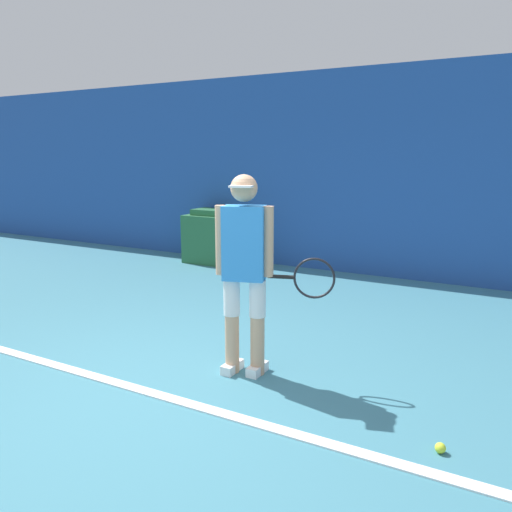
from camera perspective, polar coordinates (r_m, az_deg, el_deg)
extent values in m
plane|color=teal|center=(4.12, -11.02, -15.20)|extent=(24.00, 24.00, 0.00)
cube|color=#234C99|center=(7.89, 11.06, 9.24)|extent=(24.00, 0.10, 3.11)
cube|color=white|center=(4.10, -11.28, -15.26)|extent=(21.60, 0.10, 0.01)
cylinder|color=tan|center=(4.33, -2.74, -9.94)|extent=(0.12, 0.12, 0.51)
cylinder|color=white|center=(4.19, -2.80, -4.69)|extent=(0.14, 0.14, 0.31)
cube|color=white|center=(4.41, -2.72, -12.55)|extent=(0.10, 0.24, 0.08)
cylinder|color=tan|center=(4.28, 0.17, -10.15)|extent=(0.12, 0.12, 0.51)
cylinder|color=white|center=(4.15, 0.17, -4.85)|extent=(0.14, 0.14, 0.31)
cube|color=white|center=(4.37, 0.16, -12.78)|extent=(0.10, 0.24, 0.08)
cube|color=#338CE0|center=(4.06, -1.35, 1.49)|extent=(0.38, 0.29, 0.61)
sphere|color=tan|center=(4.01, -1.38, 7.76)|extent=(0.22, 0.22, 0.22)
cube|color=white|center=(3.91, -1.69, 7.96)|extent=(0.21, 0.17, 0.02)
cylinder|color=tan|center=(4.11, -4.04, 1.82)|extent=(0.09, 0.09, 0.57)
cylinder|color=tan|center=(4.02, 1.39, 1.65)|extent=(0.09, 0.09, 0.57)
cylinder|color=black|center=(4.07, 2.89, -2.39)|extent=(0.22, 0.10, 0.03)
torus|color=black|center=(4.04, 6.67, -2.55)|extent=(0.33, 0.12, 0.34)
sphere|color=#D1E533|center=(3.54, 20.32, -19.88)|extent=(0.07, 0.07, 0.07)
cube|color=#28663D|center=(8.64, -4.95, 1.98)|extent=(0.90, 0.63, 0.82)
cube|color=#28663D|center=(8.58, -5.00, 5.02)|extent=(0.63, 0.44, 0.10)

